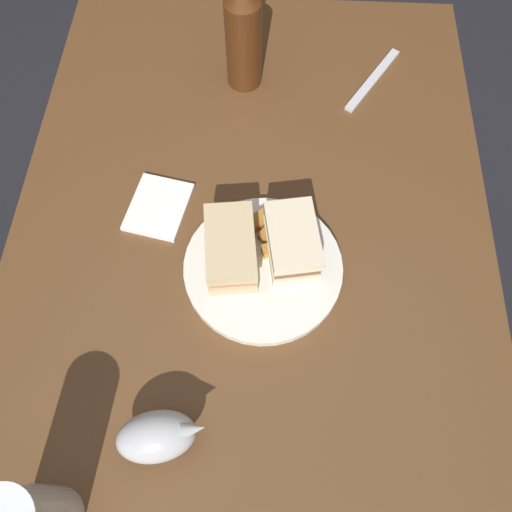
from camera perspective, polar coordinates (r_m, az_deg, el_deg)
ground_plane at (r=1.46m, az=-0.44°, el=-12.33°), size 6.00×6.00×0.00m
dining_table at (r=1.12m, az=-0.56°, el=-8.13°), size 1.21×0.78×0.71m
plate at (r=0.77m, az=0.80°, el=-1.34°), size 0.24×0.24×0.02m
sandwich_half_left at (r=0.75m, az=4.12°, el=1.63°), size 0.12×0.09×0.06m
sandwich_half_right at (r=0.75m, az=-2.87°, el=0.85°), size 0.13×0.09×0.06m
potato_wedge_front at (r=0.77m, az=2.69°, el=1.03°), size 0.04×0.06×0.02m
potato_wedge_middle at (r=0.79m, az=3.02°, el=4.35°), size 0.05×0.04×0.02m
potato_wedge_back at (r=0.78m, az=2.73°, el=1.85°), size 0.04×0.03×0.02m
potato_wedge_left_edge at (r=0.79m, az=0.48°, el=4.12°), size 0.05×0.05×0.02m
potato_wedge_right_edge at (r=0.79m, az=1.61°, el=2.96°), size 0.05×0.04×0.01m
potato_wedge_stray at (r=0.78m, az=2.58°, el=1.78°), size 0.03×0.04×0.02m
gravy_boat at (r=0.68m, az=-11.05°, el=-19.36°), size 0.08×0.12×0.07m
cider_bottle at (r=0.94m, az=-1.44°, el=23.71°), size 0.06×0.06×0.26m
napkin at (r=0.84m, az=-10.96°, el=5.48°), size 0.13×0.11×0.01m
fork at (r=1.03m, az=13.06°, el=18.84°), size 0.16×0.11×0.01m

